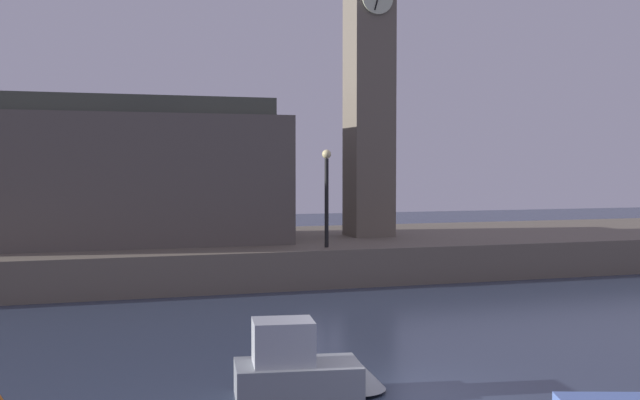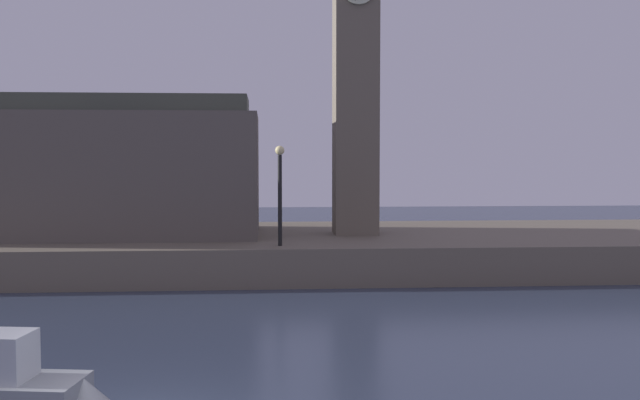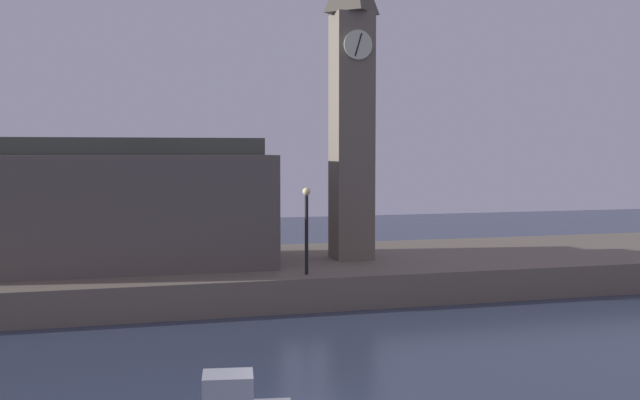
% 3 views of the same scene
% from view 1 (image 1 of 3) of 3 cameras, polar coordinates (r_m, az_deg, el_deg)
% --- Properties ---
extents(ground_plane, '(120.00, 120.00, 0.00)m').
position_cam_1_polar(ground_plane, '(16.89, 6.38, -13.90)').
color(ground_plane, '#2D384C').
extents(far_embankment, '(70.00, 12.00, 1.50)m').
position_cam_1_polar(far_embankment, '(35.64, -6.83, -3.98)').
color(far_embankment, '#6B6051').
rests_on(far_embankment, ground).
extents(clock_tower, '(2.10, 2.16, 16.04)m').
position_cam_1_polar(clock_tower, '(37.11, 3.54, 10.31)').
color(clock_tower, '#6B6051').
rests_on(clock_tower, far_embankment).
extents(parliament_hall, '(17.47, 6.95, 9.50)m').
position_cam_1_polar(parliament_hall, '(34.83, -18.03, 1.98)').
color(parliament_hall, '#5B544C').
rests_on(parliament_hall, far_embankment).
extents(streetlamp, '(0.36, 0.36, 3.88)m').
position_cam_1_polar(streetlamp, '(31.56, 0.47, 0.98)').
color(streetlamp, black).
rests_on(streetlamp, far_embankment).
extents(boat_cruiser_grey, '(3.36, 1.78, 1.62)m').
position_cam_1_polar(boat_cruiser_grey, '(16.75, -0.92, -12.05)').
color(boat_cruiser_grey, gray).
rests_on(boat_cruiser_grey, ground).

